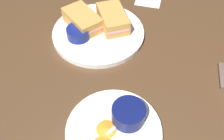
{
  "coord_description": "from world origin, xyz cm",
  "views": [
    {
      "loc": [
        54.41,
        6.65,
        55.27
      ],
      "look_at": [
        10.87,
        -2.04,
        3.0
      ],
      "focal_mm": 41.11,
      "sensor_mm": 36.0,
      "label": 1
    }
  ],
  "objects_px": {
    "ramekin_light_gravy": "(129,114)",
    "sandwich_half_far": "(83,20)",
    "spoon_by_dark_ramekin": "(94,29)",
    "spoon_by_gravy_ramekin": "(128,116)",
    "plate_chips_companion": "(114,131)",
    "plate_sandwich_main": "(98,33)",
    "sandwich_half_near": "(113,19)",
    "ramekin_dark_sauce": "(78,32)"
  },
  "relations": [
    {
      "from": "plate_sandwich_main",
      "to": "sandwich_half_far",
      "type": "height_order",
      "value": "sandwich_half_far"
    },
    {
      "from": "sandwich_half_far",
      "to": "plate_chips_companion",
      "type": "height_order",
      "value": "sandwich_half_far"
    },
    {
      "from": "sandwich_half_near",
      "to": "sandwich_half_far",
      "type": "distance_m",
      "value": 0.1
    },
    {
      "from": "ramekin_dark_sauce",
      "to": "ramekin_light_gravy",
      "type": "xyz_separation_m",
      "value": [
        0.25,
        0.19,
        0.0
      ]
    },
    {
      "from": "spoon_by_gravy_ramekin",
      "to": "ramekin_dark_sauce",
      "type": "bearing_deg",
      "value": -141.9
    },
    {
      "from": "sandwich_half_far",
      "to": "plate_chips_companion",
      "type": "distance_m",
      "value": 0.38
    },
    {
      "from": "sandwich_half_far",
      "to": "ramekin_light_gravy",
      "type": "distance_m",
      "value": 0.36
    },
    {
      "from": "spoon_by_dark_ramekin",
      "to": "sandwich_half_far",
      "type": "bearing_deg",
      "value": -105.39
    },
    {
      "from": "sandwich_half_far",
      "to": "spoon_by_gravy_ramekin",
      "type": "relative_size",
      "value": 1.65
    },
    {
      "from": "plate_sandwich_main",
      "to": "spoon_by_dark_ramekin",
      "type": "bearing_deg",
      "value": -102.58
    },
    {
      "from": "spoon_by_dark_ramekin",
      "to": "ramekin_light_gravy",
      "type": "bearing_deg",
      "value": 28.01
    },
    {
      "from": "ramekin_dark_sauce",
      "to": "spoon_by_gravy_ramekin",
      "type": "relative_size",
      "value": 0.8
    },
    {
      "from": "plate_sandwich_main",
      "to": "spoon_by_gravy_ramekin",
      "type": "xyz_separation_m",
      "value": [
        0.29,
        0.14,
        0.01
      ]
    },
    {
      "from": "sandwich_half_near",
      "to": "ramekin_light_gravy",
      "type": "xyz_separation_m",
      "value": [
        0.33,
        0.1,
        -0.0
      ]
    },
    {
      "from": "ramekin_dark_sauce",
      "to": "spoon_by_dark_ramekin",
      "type": "bearing_deg",
      "value": 138.77
    },
    {
      "from": "plate_chips_companion",
      "to": "ramekin_light_gravy",
      "type": "bearing_deg",
      "value": 140.19
    },
    {
      "from": "ramekin_dark_sauce",
      "to": "plate_chips_companion",
      "type": "height_order",
      "value": "ramekin_dark_sauce"
    },
    {
      "from": "ramekin_light_gravy",
      "to": "spoon_by_gravy_ramekin",
      "type": "height_order",
      "value": "ramekin_light_gravy"
    },
    {
      "from": "ramekin_dark_sauce",
      "to": "spoon_by_gravy_ramekin",
      "type": "height_order",
      "value": "ramekin_dark_sauce"
    },
    {
      "from": "sandwich_half_far",
      "to": "ramekin_light_gravy",
      "type": "bearing_deg",
      "value": 32.54
    },
    {
      "from": "sandwich_half_far",
      "to": "plate_chips_companion",
      "type": "relative_size",
      "value": 0.66
    },
    {
      "from": "ramekin_light_gravy",
      "to": "sandwich_half_far",
      "type": "bearing_deg",
      "value": -147.46
    },
    {
      "from": "spoon_by_dark_ramekin",
      "to": "spoon_by_gravy_ramekin",
      "type": "bearing_deg",
      "value": 28.42
    },
    {
      "from": "plate_sandwich_main",
      "to": "spoon_by_dark_ramekin",
      "type": "relative_size",
      "value": 3.45
    },
    {
      "from": "sandwich_half_near",
      "to": "ramekin_light_gravy",
      "type": "bearing_deg",
      "value": 17.23
    },
    {
      "from": "plate_sandwich_main",
      "to": "sandwich_half_far",
      "type": "xyz_separation_m",
      "value": [
        -0.01,
        -0.05,
        0.03
      ]
    },
    {
      "from": "plate_sandwich_main",
      "to": "plate_chips_companion",
      "type": "bearing_deg",
      "value": 19.22
    },
    {
      "from": "spoon_by_dark_ramekin",
      "to": "ramekin_light_gravy",
      "type": "relative_size",
      "value": 1.07
    },
    {
      "from": "plate_sandwich_main",
      "to": "spoon_by_dark_ramekin",
      "type": "height_order",
      "value": "spoon_by_dark_ramekin"
    },
    {
      "from": "spoon_by_dark_ramekin",
      "to": "ramekin_dark_sauce",
      "type": "bearing_deg",
      "value": -41.23
    },
    {
      "from": "spoon_by_dark_ramekin",
      "to": "plate_chips_companion",
      "type": "bearing_deg",
      "value": 21.42
    },
    {
      "from": "sandwich_half_far",
      "to": "ramekin_dark_sauce",
      "type": "distance_m",
      "value": 0.05
    },
    {
      "from": "ramekin_light_gravy",
      "to": "plate_chips_companion",
      "type": "bearing_deg",
      "value": -39.81
    },
    {
      "from": "sandwich_half_far",
      "to": "spoon_by_dark_ramekin",
      "type": "relative_size",
      "value": 1.75
    },
    {
      "from": "sandwich_half_far",
      "to": "ramekin_light_gravy",
      "type": "relative_size",
      "value": 1.87
    },
    {
      "from": "spoon_by_dark_ramekin",
      "to": "spoon_by_gravy_ramekin",
      "type": "height_order",
      "value": "same"
    },
    {
      "from": "ramekin_light_gravy",
      "to": "spoon_by_gravy_ramekin",
      "type": "bearing_deg",
      "value": -176.14
    },
    {
      "from": "plate_chips_companion",
      "to": "sandwich_half_far",
      "type": "bearing_deg",
      "value": -153.8
    },
    {
      "from": "spoon_by_dark_ramekin",
      "to": "spoon_by_gravy_ramekin",
      "type": "relative_size",
      "value": 0.94
    },
    {
      "from": "plate_sandwich_main",
      "to": "spoon_by_dark_ramekin",
      "type": "distance_m",
      "value": 0.02
    },
    {
      "from": "spoon_by_gravy_ramekin",
      "to": "ramekin_light_gravy",
      "type": "bearing_deg",
      "value": 3.86
    },
    {
      "from": "sandwich_half_near",
      "to": "spoon_by_dark_ramekin",
      "type": "height_order",
      "value": "sandwich_half_near"
    }
  ]
}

